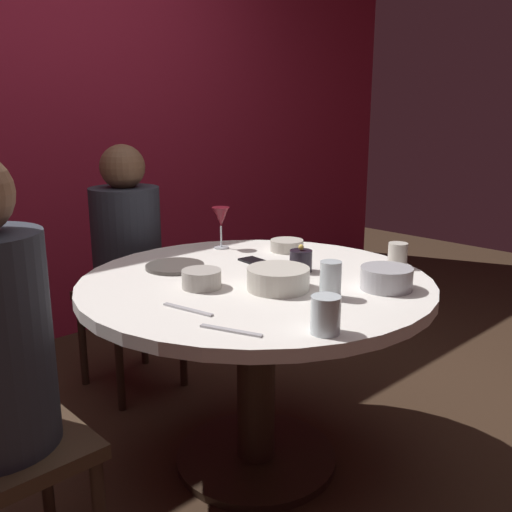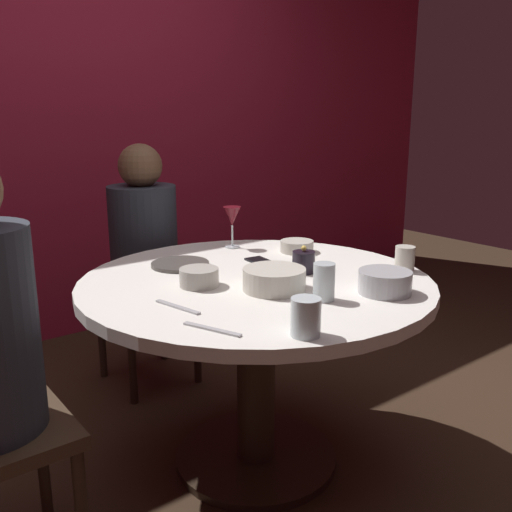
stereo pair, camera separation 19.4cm
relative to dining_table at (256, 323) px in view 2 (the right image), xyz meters
name	(u,v)px [view 2 (the right image)]	position (x,y,z in m)	size (l,w,h in m)	color
ground_plane	(256,460)	(0.00, 0.00, -0.56)	(8.00, 8.00, 0.00)	#382619
back_wall	(67,109)	(0.00, 1.72, 0.74)	(6.00, 0.10, 2.60)	maroon
dining_table	(256,323)	(0.00, 0.00, 0.00)	(1.23, 1.23, 0.72)	white
seated_diner_back	(144,239)	(0.00, 0.85, 0.16)	(0.40, 0.40, 1.15)	#3F2D1E
candle_holder	(304,262)	(0.18, -0.05, 0.20)	(0.08, 0.08, 0.10)	black
wine_glass	(232,218)	(0.20, 0.43, 0.29)	(0.08, 0.08, 0.18)	silver
dinner_plate	(180,264)	(-0.13, 0.30, 0.17)	(0.22, 0.22, 0.01)	#4C4742
cell_phone	(261,262)	(0.14, 0.15, 0.17)	(0.07, 0.14, 0.01)	black
bowl_serving_large	(385,282)	(0.22, -0.38, 0.20)	(0.17, 0.17, 0.07)	#B7B7BC
bowl_salad_center	(199,277)	(-0.20, 0.05, 0.20)	(0.13, 0.13, 0.06)	#B2ADA3
bowl_small_white	(297,246)	(0.37, 0.20, 0.19)	(0.14, 0.14, 0.05)	beige
bowl_sauce_side	(274,279)	(-0.03, -0.14, 0.20)	(0.21, 0.21, 0.07)	beige
cup_near_candle	(306,317)	(-0.22, -0.49, 0.22)	(0.08, 0.08, 0.10)	silver
cup_by_left_diner	(324,282)	(0.02, -0.31, 0.22)	(0.07, 0.07, 0.12)	silver
cup_by_right_diner	(405,259)	(0.49, -0.26, 0.21)	(0.07, 0.07, 0.09)	beige
fork_near_plate	(178,307)	(-0.37, -0.10, 0.17)	(0.02, 0.18, 0.01)	#B7B7BC
knife_near_plate	(212,329)	(-0.39, -0.31, 0.17)	(0.02, 0.18, 0.01)	#B7B7BC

